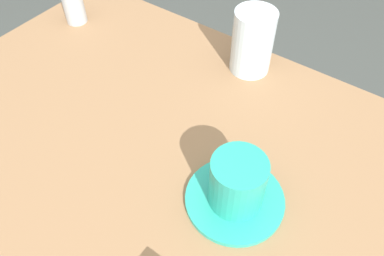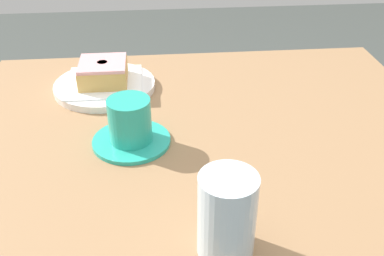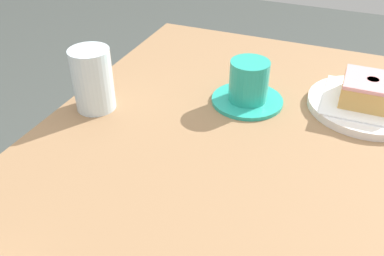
{
  "view_description": "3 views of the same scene",
  "coord_description": "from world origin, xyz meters",
  "px_view_note": "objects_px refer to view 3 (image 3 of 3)",
  "views": [
    {
      "loc": [
        -0.25,
        0.23,
        1.19
      ],
      "look_at": [
        -0.02,
        -0.09,
        0.74
      ],
      "focal_mm": 35.71,
      "sensor_mm": 36.0,
      "label": 1
    },
    {
      "loc": [
        -0.09,
        -0.72,
        1.17
      ],
      "look_at": [
        -0.03,
        -0.06,
        0.76
      ],
      "focal_mm": 42.31,
      "sensor_mm": 36.0,
      "label": 2
    },
    {
      "loc": [
        0.56,
        0.13,
        1.14
      ],
      "look_at": [
        0.03,
        -0.08,
        0.74
      ],
      "focal_mm": 38.65,
      "sensor_mm": 36.0,
      "label": 3
    }
  ],
  "objects_px": {
    "plate_glazed_square": "(366,105)",
    "donut_glazed_square": "(370,90)",
    "water_glass": "(93,80)",
    "coffee_cup": "(248,85)"
  },
  "relations": [
    {
      "from": "plate_glazed_square",
      "to": "water_glass",
      "type": "relative_size",
      "value": 1.83
    },
    {
      "from": "plate_glazed_square",
      "to": "water_glass",
      "type": "xyz_separation_m",
      "value": [
        0.19,
        -0.49,
        0.05
      ]
    },
    {
      "from": "donut_glazed_square",
      "to": "coffee_cup",
      "type": "bearing_deg",
      "value": -73.99
    },
    {
      "from": "donut_glazed_square",
      "to": "coffee_cup",
      "type": "distance_m",
      "value": 0.23
    },
    {
      "from": "water_glass",
      "to": "donut_glazed_square",
      "type": "bearing_deg",
      "value": 111.64
    },
    {
      "from": "water_glass",
      "to": "plate_glazed_square",
      "type": "bearing_deg",
      "value": 111.64
    },
    {
      "from": "coffee_cup",
      "to": "plate_glazed_square",
      "type": "bearing_deg",
      "value": 106.01
    },
    {
      "from": "plate_glazed_square",
      "to": "donut_glazed_square",
      "type": "relative_size",
      "value": 2.18
    },
    {
      "from": "plate_glazed_square",
      "to": "donut_glazed_square",
      "type": "xyz_separation_m",
      "value": [
        0.0,
        0.0,
        0.03
      ]
    },
    {
      "from": "plate_glazed_square",
      "to": "coffee_cup",
      "type": "height_order",
      "value": "coffee_cup"
    }
  ]
}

